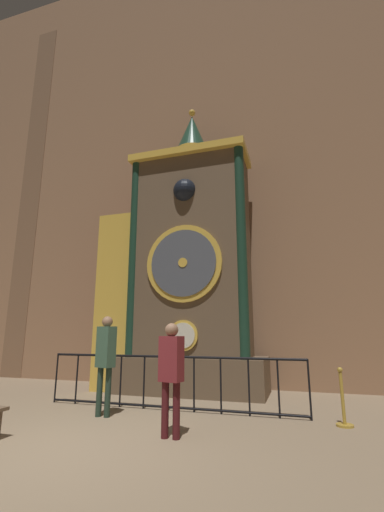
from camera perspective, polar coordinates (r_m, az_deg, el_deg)
The scene contains 7 objects.
ground_plane at distance 5.46m, azimuth -21.27°, elevation -28.06°, with size 28.00×28.00×0.00m, color #847056.
cathedral_back_wall at distance 12.47m, azimuth -0.22°, elevation 18.50°, with size 24.00×0.32×15.96m.
clock_tower at distance 9.60m, azimuth -1.96°, elevation -2.13°, with size 4.61×1.77×8.27m.
railing_fence at distance 7.44m, azimuth -3.95°, elevation -19.87°, with size 5.50×0.05×1.06m.
visitor_near at distance 7.03m, azimuth -14.20°, elevation -15.68°, with size 0.39×0.31×1.84m.
visitor_far at distance 5.52m, azimuth -3.48°, elevation -18.04°, with size 0.38×0.28×1.67m.
stanchion_post at distance 6.77m, azimuth 23.91°, elevation -22.05°, with size 0.28×0.28×0.94m.
Camera 1 is at (3.15, -4.20, 1.53)m, focal length 24.00 mm.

